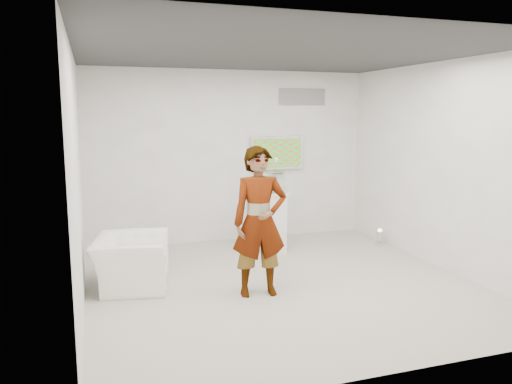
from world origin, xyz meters
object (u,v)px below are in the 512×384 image
person (260,222)px  pedestal (274,222)px  armchair (132,262)px  floor_uplight (380,237)px  tv (277,153)px

person → pedestal: size_ratio=1.90×
person → pedestal: (0.87, 1.82, -0.44)m
armchair → pedestal: 2.60m
armchair → floor_uplight: armchair is taller
tv → floor_uplight: size_ratio=3.73×
tv → pedestal: (-0.39, -0.91, -1.06)m
tv → floor_uplight: 2.34m
person → pedestal: person is taller
tv → armchair: (-2.76, -1.96, -1.21)m
armchair → floor_uplight: size_ratio=3.86×
tv → floor_uplight: tv is taller
tv → person: bearing=-114.6°
person → tv: bearing=70.6°
person → floor_uplight: size_ratio=6.96×
pedestal → person: bearing=-115.5°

